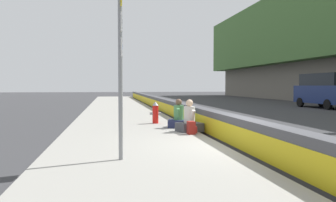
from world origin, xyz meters
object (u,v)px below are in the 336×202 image
(fire_hydrant, at_px, (155,112))
(parked_car_fourth, at_px, (325,90))
(seated_person_foreground, at_px, (189,121))
(backpack, at_px, (191,128))
(route_sign_post, at_px, (121,58))
(seated_person_middle, at_px, (179,118))

(fire_hydrant, distance_m, parked_car_fourth, 16.71)
(seated_person_foreground, distance_m, backpack, 0.64)
(route_sign_post, relative_size, parked_car_fourth, 0.70)
(seated_person_middle, height_order, parked_car_fourth, parked_car_fourth)
(seated_person_foreground, relative_size, backpack, 2.67)
(route_sign_post, bearing_deg, backpack, -34.25)
(seated_person_foreground, distance_m, seated_person_middle, 1.15)
(seated_person_middle, bearing_deg, seated_person_foreground, -173.27)
(seated_person_middle, relative_size, parked_car_fourth, 0.20)
(backpack, distance_m, parked_car_fourth, 18.21)
(parked_car_fourth, bearing_deg, seated_person_foreground, 132.40)
(route_sign_post, relative_size, backpack, 9.00)
(seated_person_foreground, bearing_deg, seated_person_middle, 6.73)
(fire_hydrant, bearing_deg, seated_person_foreground, -163.27)
(fire_hydrant, bearing_deg, backpack, -167.68)
(seated_person_middle, xyz_separation_m, backpack, (-1.76, -0.05, -0.13))
(route_sign_post, bearing_deg, seated_person_middle, -23.66)
(route_sign_post, height_order, seated_person_foreground, route_sign_post)
(fire_hydrant, bearing_deg, route_sign_post, 166.41)
(seated_person_middle, relative_size, backpack, 2.60)
(fire_hydrant, height_order, backpack, fire_hydrant)
(fire_hydrant, xyz_separation_m, parked_car_fourth, (9.31, -13.85, 0.77))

